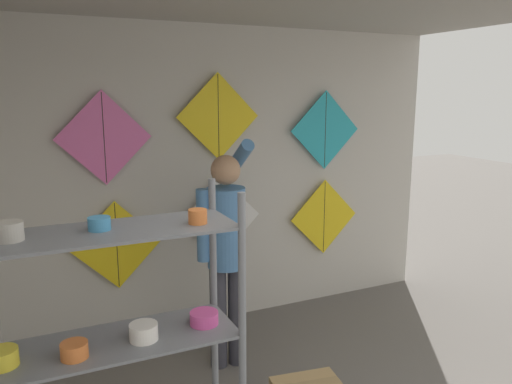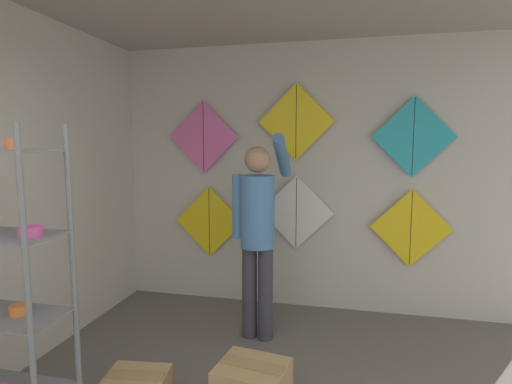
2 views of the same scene
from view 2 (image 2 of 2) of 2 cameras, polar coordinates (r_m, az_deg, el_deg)
name	(u,v)px [view 2 (image 2 of 2)]	position (r m, az deg, el deg)	size (l,w,h in m)	color
back_panel	(299,178)	(4.28, 6.10, 2.03)	(4.67, 0.06, 2.80)	beige
left_panel	(18,191)	(3.58, -30.87, 0.16)	(0.06, 4.09, 2.80)	beige
shopkeeper	(258,225)	(3.55, 0.25, -4.72)	(0.47, 0.63, 1.85)	#383842
kite_0	(209,221)	(4.49, -6.68, -4.20)	(0.79, 0.01, 0.79)	yellow
kite_1	(296,212)	(4.24, 5.77, -2.91)	(0.79, 0.01, 0.79)	white
kite_2	(411,228)	(4.28, 21.25, -4.84)	(0.79, 0.01, 0.79)	yellow
kite_3	(204,137)	(4.42, -7.51, 7.77)	(0.79, 0.01, 0.79)	pink
kite_4	(296,122)	(4.19, 5.75, 9.96)	(0.79, 0.01, 0.79)	yellow
kite_5	(413,137)	(4.19, 21.58, 7.34)	(0.79, 0.01, 0.79)	#28B2C6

